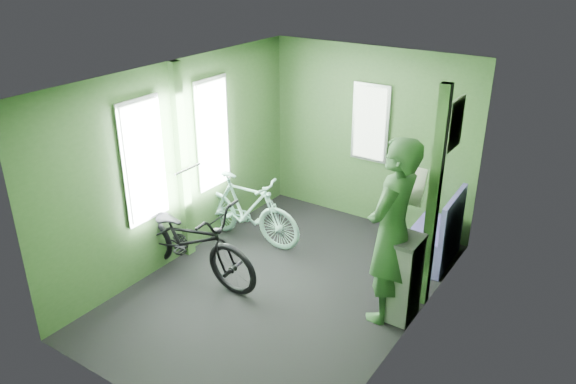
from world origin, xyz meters
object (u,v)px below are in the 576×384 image
bicycle_black (192,276)px  passenger (392,232)px  waste_box (403,278)px  bench_seat (434,241)px  bicycle_mint (248,241)px

bicycle_black → passenger: 2.37m
waste_box → bench_seat: 1.24m
bicycle_black → bench_seat: size_ratio=2.09×
bicycle_mint → waste_box: waste_box is taller
passenger → waste_box: 0.52m
bicycle_black → bicycle_mint: bicycle_black is taller
bicycle_black → bench_seat: (2.12, 1.83, 0.26)m
bicycle_mint → bench_seat: 2.27m
bench_seat → passenger: bearing=-93.6°
passenger → bench_seat: size_ratio=2.14×
bicycle_black → bicycle_mint: bearing=-0.6°
bicycle_mint → passenger: 2.32m
passenger → bench_seat: 1.44m
bicycle_black → waste_box: bearing=-73.7°
bicycle_black → passenger: bearing=-74.0°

